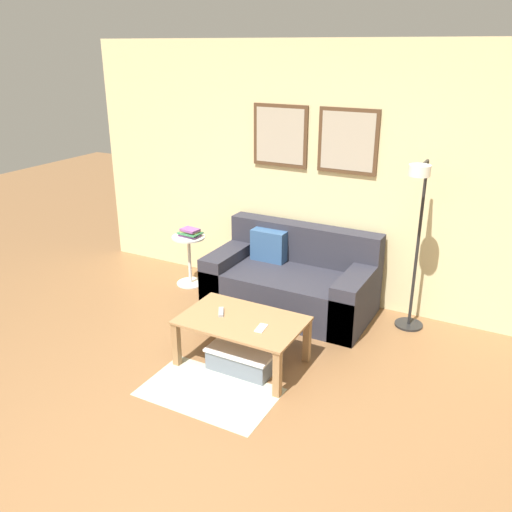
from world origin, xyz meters
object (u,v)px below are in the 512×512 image
object	(u,v)px
storage_bin	(244,356)
side_table	(189,256)
coffee_table	(242,327)
floor_lamp	(416,230)
book_stack	(190,233)
cell_phone	(261,328)
couch	(291,282)
remote_control	(221,312)

from	to	relation	value
storage_bin	side_table	size ratio (longest dim) A/B	0.99
coffee_table	floor_lamp	xyz separation A→B (m)	(1.08, 1.16, 0.66)
storage_bin	side_table	xyz separation A→B (m)	(-1.35, 1.17, 0.24)
book_stack	cell_phone	world-z (taller)	book_stack
couch	floor_lamp	size ratio (longest dim) A/B	1.01
storage_bin	book_stack	bearing A→B (deg)	138.41
cell_phone	couch	bearing A→B (deg)	97.19
coffee_table	remote_control	size ratio (longest dim) A/B	6.68
coffee_table	cell_phone	distance (m)	0.23
storage_bin	book_stack	size ratio (longest dim) A/B	2.21
couch	floor_lamp	world-z (taller)	floor_lamp
cell_phone	side_table	bearing A→B (deg)	135.87
floor_lamp	book_stack	xyz separation A→B (m)	(-2.37, -0.02, -0.40)
book_stack	cell_phone	xyz separation A→B (m)	(1.50, -1.20, -0.19)
book_stack	storage_bin	bearing A→B (deg)	-41.59
couch	side_table	distance (m)	1.23
floor_lamp	remote_control	size ratio (longest dim) A/B	10.62
couch	book_stack	distance (m)	1.26
storage_bin	remote_control	xyz separation A→B (m)	(-0.26, 0.06, 0.32)
side_table	coffee_table	bearing A→B (deg)	-40.86
floor_lamp	side_table	distance (m)	2.47
couch	floor_lamp	bearing A→B (deg)	1.87
remote_control	storage_bin	bearing A→B (deg)	-44.47
coffee_table	book_stack	distance (m)	1.74
storage_bin	floor_lamp	xyz separation A→B (m)	(1.03, 1.20, 0.91)
coffee_table	side_table	bearing A→B (deg)	139.14
floor_lamp	book_stack	world-z (taller)	floor_lamp
storage_bin	cell_phone	world-z (taller)	cell_phone
floor_lamp	side_table	size ratio (longest dim) A/B	2.85
storage_bin	floor_lamp	size ratio (longest dim) A/B	0.35
remote_control	cell_phone	xyz separation A→B (m)	(0.42, -0.08, -0.01)
coffee_table	book_stack	world-z (taller)	book_stack
coffee_table	storage_bin	world-z (taller)	coffee_table
floor_lamp	book_stack	size ratio (longest dim) A/B	6.35
coffee_table	floor_lamp	distance (m)	1.71
book_stack	cell_phone	bearing A→B (deg)	-38.68
remote_control	book_stack	bearing A→B (deg)	103.27
storage_bin	book_stack	world-z (taller)	book_stack
side_table	floor_lamp	bearing A→B (deg)	0.74
floor_lamp	side_table	bearing A→B (deg)	-179.26
couch	side_table	xyz separation A→B (m)	(-1.23, 0.01, 0.05)
book_stack	cell_phone	distance (m)	1.93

